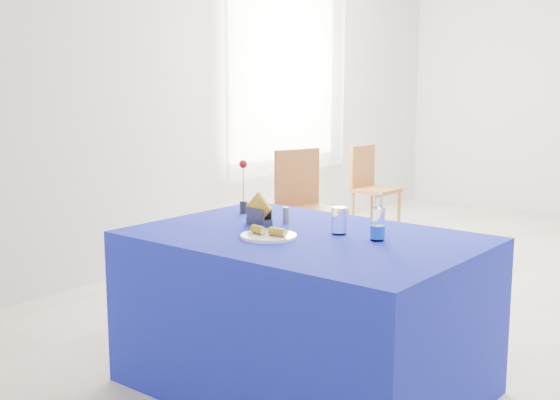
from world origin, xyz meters
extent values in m
plane|color=beige|center=(0.00, 0.00, 0.00)|extent=(7.00, 7.00, 0.00)
plane|color=silver|center=(-2.50, 0.00, 1.40)|extent=(0.00, 7.00, 7.00)
cube|color=white|center=(-2.47, 0.80, 1.55)|extent=(0.04, 1.50, 1.60)
cube|color=white|center=(-2.40, 0.80, 1.55)|extent=(0.04, 1.75, 1.85)
cylinder|color=white|center=(-0.32, -2.03, 0.77)|extent=(0.26, 0.26, 0.01)
cylinder|color=white|center=(-0.11, -1.76, 0.82)|extent=(0.07, 0.07, 0.13)
cylinder|color=gray|center=(-0.54, -1.76, 0.80)|extent=(0.03, 0.03, 0.08)
cylinder|color=slate|center=(-0.46, -1.72, 0.80)|extent=(0.03, 0.03, 0.08)
cube|color=#102296|center=(-0.23, -1.87, 0.38)|extent=(1.60, 1.10, 0.76)
cylinder|color=white|center=(0.10, -1.76, 0.83)|extent=(0.06, 0.06, 0.15)
cylinder|color=blue|center=(0.10, -1.76, 0.80)|extent=(0.07, 0.07, 0.06)
cylinder|color=white|center=(0.10, -1.76, 0.94)|extent=(0.03, 0.03, 0.05)
cylinder|color=silver|center=(0.10, -1.76, 0.97)|extent=(0.03, 0.03, 0.01)
cube|color=#343438|center=(-0.54, -1.84, 0.78)|extent=(0.15, 0.08, 0.03)
cube|color=#38383D|center=(-0.55, -1.86, 0.81)|extent=(0.13, 0.03, 0.09)
cube|color=#323237|center=(-0.54, -1.81, 0.81)|extent=(0.13, 0.03, 0.09)
cube|color=yellow|center=(-0.54, -1.84, 0.85)|extent=(0.16, 0.02, 0.16)
cylinder|color=#25252A|center=(-0.82, -1.65, 0.80)|extent=(0.04, 0.04, 0.07)
cylinder|color=#18601A|center=(-0.82, -1.65, 0.91)|extent=(0.01, 0.01, 0.22)
sphere|color=#B50C13|center=(-0.82, -1.65, 1.03)|extent=(0.05, 0.05, 0.05)
cylinder|color=#965C2B|center=(-1.38, -0.31, 0.23)|extent=(0.04, 0.04, 0.45)
cylinder|color=#965C2B|center=(-1.28, 0.04, 0.23)|extent=(0.04, 0.04, 0.45)
cylinder|color=#965C2B|center=(-1.73, -0.20, 0.23)|extent=(0.04, 0.04, 0.45)
cylinder|color=#965C2B|center=(-1.62, 0.14, 0.23)|extent=(0.04, 0.04, 0.45)
cube|color=#965C2B|center=(-1.50, -0.08, 0.47)|extent=(0.52, 0.52, 0.04)
cube|color=#965C2B|center=(-1.68, -0.03, 0.71)|extent=(0.16, 0.41, 0.46)
cylinder|color=#965C2B|center=(-1.66, 1.25, 0.20)|extent=(0.03, 0.03, 0.41)
cylinder|color=#965C2B|center=(-1.64, 1.58, 0.20)|extent=(0.03, 0.03, 0.41)
cylinder|color=#965C2B|center=(-1.99, 1.27, 0.20)|extent=(0.03, 0.03, 0.41)
cylinder|color=#965C2B|center=(-1.97, 1.60, 0.20)|extent=(0.03, 0.03, 0.41)
cube|color=#965C2B|center=(-1.81, 1.42, 0.42)|extent=(0.40, 0.40, 0.04)
cube|color=#965C2B|center=(-1.99, 1.43, 0.64)|extent=(0.06, 0.38, 0.42)
cylinder|color=yellow|center=(-0.37, -2.04, 0.79)|extent=(0.09, 0.06, 0.04)
cylinder|color=beige|center=(-0.33, -2.05, 0.79)|extent=(0.01, 0.03, 0.03)
cylinder|color=yellow|center=(-0.27, -2.03, 0.79)|extent=(0.08, 0.05, 0.04)
cylinder|color=beige|center=(-0.23, -2.03, 0.79)|extent=(0.01, 0.03, 0.03)
camera|label=1|loc=(1.70, -4.46, 1.47)|focal=45.00mm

